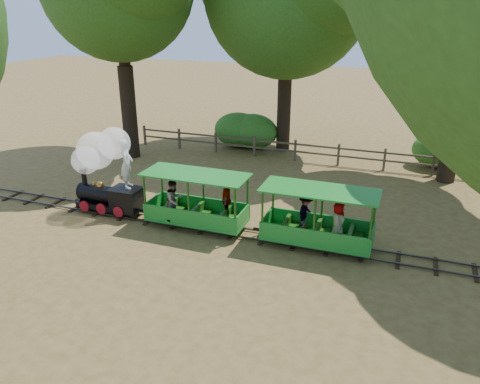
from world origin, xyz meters
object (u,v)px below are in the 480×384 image
(carriage_front, at_px, (197,205))
(carriage_rear, at_px, (318,223))
(locomotive, at_px, (103,164))
(fence, at_px, (317,151))

(carriage_front, distance_m, carriage_rear, 3.89)
(locomotive, relative_size, carriage_front, 0.92)
(carriage_front, height_order, fence, carriage_front)
(locomotive, distance_m, fence, 9.88)
(locomotive, relative_size, fence, 0.17)
(carriage_front, relative_size, carriage_rear, 1.00)
(locomotive, distance_m, carriage_front, 3.66)
(locomotive, bearing_deg, carriage_front, -1.94)
(fence, bearing_deg, locomotive, -126.16)
(carriage_front, distance_m, fence, 8.35)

